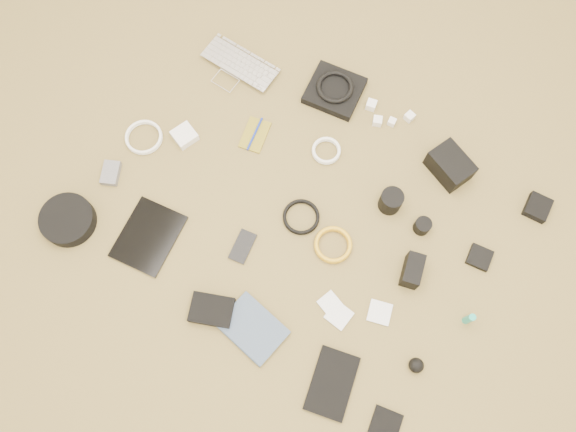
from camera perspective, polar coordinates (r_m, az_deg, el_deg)
The scene contains 33 objects.
laptop at distance 2.15m, azimuth -5.53°, elevation 14.37°, with size 0.29×0.20×0.02m, color silver.
headphone_pouch at distance 2.10m, azimuth 4.74°, elevation 12.58°, with size 0.19×0.18×0.03m, color black.
headphones at distance 2.07m, azimuth 4.80°, elevation 12.93°, with size 0.13×0.13×0.02m, color black.
charger_a at distance 2.08m, azimuth 8.45°, elevation 11.10°, with size 0.03×0.03×0.03m, color white.
charger_b at distance 2.07m, azimuth 10.50°, elevation 9.38°, with size 0.03×0.03×0.02m, color white.
charger_c at distance 2.09m, azimuth 12.24°, elevation 9.84°, with size 0.03×0.03×0.03m, color white.
charger_d at distance 2.06m, azimuth 9.07°, elevation 9.51°, with size 0.03×0.03×0.03m, color white.
dslr_camera at distance 2.00m, azimuth 16.14°, elevation 4.94°, with size 0.15×0.10×0.08m, color black.
lens_pouch at distance 2.08m, azimuth 24.02°, elevation 0.81°, with size 0.08×0.09×0.03m, color black.
notebook_olive at distance 2.02m, azimuth -3.39°, elevation 8.24°, with size 0.08×0.13×0.01m, color olive.
pen_blue at distance 2.01m, azimuth -3.40°, elevation 8.33°, with size 0.01×0.01×0.13m, color #13289D.
cable_white_a at distance 1.99m, azimuth 3.90°, elevation 6.56°, with size 0.10×0.10×0.01m, color white.
lens_a at distance 1.91m, azimuth 10.40°, elevation 1.51°, with size 0.08×0.08×0.08m, color black.
lens_b at distance 1.92m, azimuth 13.49°, elevation -0.99°, with size 0.06×0.06×0.05m, color black.
card_reader at distance 1.96m, azimuth 18.89°, elevation -4.00°, with size 0.07×0.07×0.02m, color black.
power_brick at distance 2.04m, azimuth -10.46°, elevation 8.04°, with size 0.08×0.08×0.03m, color white.
cable_white_b at distance 2.07m, azimuth -14.40°, elevation 7.68°, with size 0.13×0.13×0.01m, color white.
cable_black at distance 1.90m, azimuth 1.34°, elevation -0.15°, with size 0.12×0.12×0.01m, color black.
cable_yellow at distance 1.87m, azimuth 4.58°, elevation -2.99°, with size 0.13×0.13×0.01m, color gold.
flash at distance 1.86m, azimuth 12.52°, elevation -5.42°, with size 0.06×0.10×0.08m, color black.
lens_cleaner at distance 1.87m, azimuth 17.90°, elevation -9.92°, with size 0.02×0.02×0.08m, color teal.
battery_charger at distance 2.04m, azimuth -17.56°, elevation 4.18°, with size 0.06×0.09×0.02m, color slate.
tablet at distance 1.94m, azimuth -13.98°, elevation -2.03°, with size 0.18×0.23×0.01m, color black.
phone at distance 1.88m, azimuth -4.63°, elevation -3.11°, with size 0.06×0.11×0.01m, color black.
filter_case_left at distance 1.83m, azimuth 4.26°, elevation -8.83°, with size 0.06×0.06×0.01m, color silver.
filter_case_mid at distance 1.83m, azimuth 5.19°, elevation -10.02°, with size 0.07×0.07×0.01m, color silver.
filter_case_right at distance 1.85m, azimuth 9.29°, elevation -9.65°, with size 0.07×0.07×0.01m, color silver.
air_blower at distance 1.83m, azimuth 12.90°, elevation -14.57°, with size 0.05×0.05×0.05m, color black.
headphone_case at distance 2.01m, azimuth -21.46°, elevation -0.38°, with size 0.18×0.18×0.05m, color black.
drive_case at distance 1.83m, azimuth -7.76°, elevation -9.45°, with size 0.14×0.10×0.03m, color black.
paperback at distance 1.81m, azimuth -5.21°, elevation -13.03°, with size 0.15×0.19×0.02m, color #3C4D66.
notebook_black_a at distance 1.81m, azimuth 4.49°, elevation -16.58°, with size 0.12×0.20×0.01m, color black.
notebook_black_b at distance 1.83m, azimuth 9.65°, elevation -20.78°, with size 0.09×0.13×0.01m, color black.
Camera 1 is at (0.31, -0.52, 1.81)m, focal length 35.00 mm.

